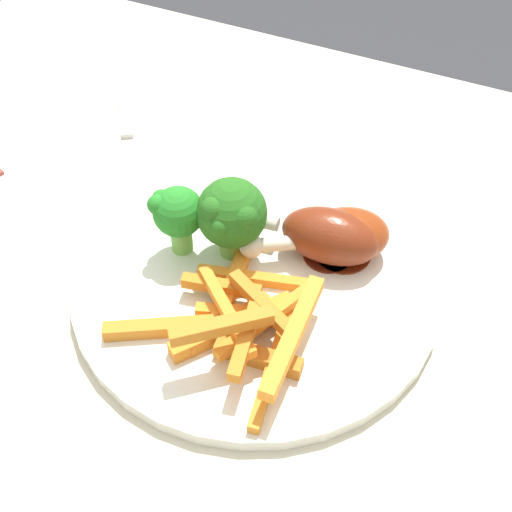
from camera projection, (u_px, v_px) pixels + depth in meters
dining_table at (219, 328)px, 0.63m from camera, size 0.98×0.71×0.72m
dinner_plate at (256, 278)px, 0.50m from camera, size 0.29×0.29×0.01m
broccoli_floret_front at (232, 213)px, 0.48m from camera, size 0.06×0.06×0.07m
broccoli_floret_middle at (231, 212)px, 0.49m from camera, size 0.05×0.05×0.07m
broccoli_floret_back at (177, 213)px, 0.49m from camera, size 0.04×0.04×0.06m
carrot_fries_pile at (240, 322)px, 0.45m from camera, size 0.14×0.14×0.04m
chicken_drumstick_near at (324, 235)px, 0.50m from camera, size 0.13×0.05×0.04m
chicken_drumstick_far at (339, 237)px, 0.50m from camera, size 0.12×0.09×0.04m
fork at (125, 87)px, 0.70m from camera, size 0.12×0.16×0.00m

